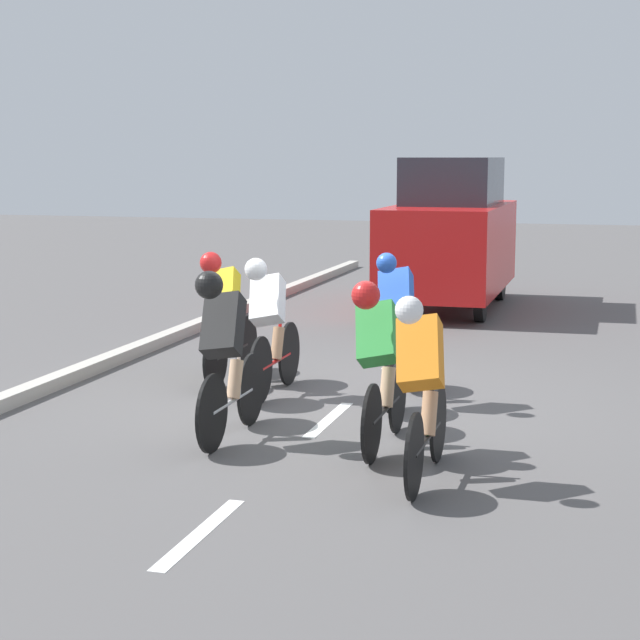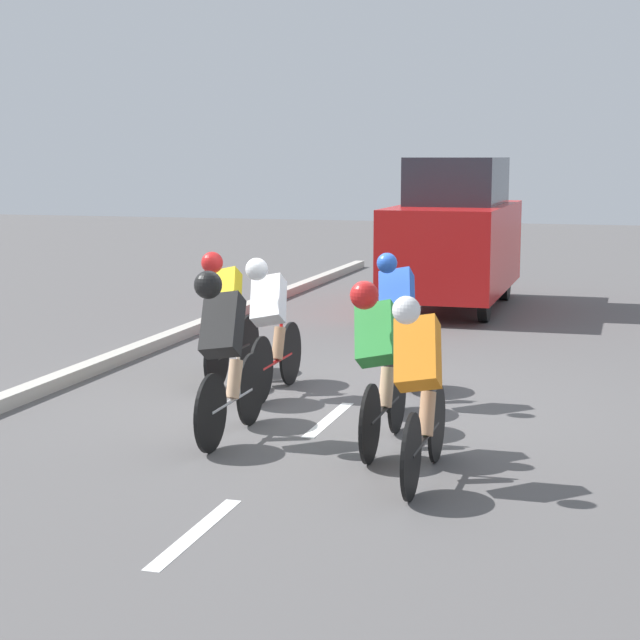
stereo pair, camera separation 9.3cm
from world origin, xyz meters
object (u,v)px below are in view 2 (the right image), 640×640
object	(u,v)px
cyclist_blue	(399,325)
cyclist_yellow	(227,312)
cyclist_green	(378,359)
cyclist_orange	(420,384)
cyclist_black	(224,349)
cyclist_white	(271,322)
support_car	(455,235)

from	to	relation	value
cyclist_blue	cyclist_yellow	distance (m)	2.07
cyclist_yellow	cyclist_green	world-z (taller)	cyclist_green
cyclist_orange	cyclist_black	bearing A→B (deg)	-21.17
cyclist_blue	cyclist_white	bearing A→B (deg)	1.80
cyclist_orange	cyclist_white	bearing A→B (deg)	-50.72
cyclist_orange	support_car	bearing A→B (deg)	-82.24
cyclist_white	support_car	world-z (taller)	support_car
cyclist_orange	cyclist_white	xyz separation A→B (m)	(2.06, -2.52, 0.00)
cyclist_orange	cyclist_white	distance (m)	3.25
cyclist_blue	support_car	bearing A→B (deg)	-85.25
cyclist_orange	cyclist_black	size ratio (longest dim) A/B	1.02
cyclist_orange	cyclist_green	xyz separation A→B (m)	(0.51, -0.81, 0.02)
cyclist_yellow	support_car	distance (m)	6.62
cyclist_orange	support_car	distance (m)	9.54
cyclist_yellow	cyclist_black	xyz separation A→B (m)	(-0.87, 2.28, 0.03)
cyclist_yellow	cyclist_white	distance (m)	0.83
cyclist_green	cyclist_white	distance (m)	2.31
support_car	cyclist_white	bearing A→B (deg)	83.64
cyclist_blue	cyclist_green	size ratio (longest dim) A/B	1.04
cyclist_white	cyclist_black	bearing A→B (deg)	96.27
support_car	cyclist_yellow	bearing A→B (deg)	77.33
cyclist_blue	cyclist_orange	xyz separation A→B (m)	(-0.71, 2.56, -0.03)
cyclist_orange	cyclist_yellow	size ratio (longest dim) A/B	1.03
cyclist_yellow	cyclist_black	size ratio (longest dim) A/B	0.99
cyclist_black	cyclist_green	bearing A→B (deg)	-176.41
cyclist_blue	cyclist_green	xyz separation A→B (m)	(-0.20, 1.75, -0.01)
cyclist_blue	cyclist_green	world-z (taller)	cyclist_blue
cyclist_blue	cyclist_orange	distance (m)	2.66
cyclist_green	cyclist_white	bearing A→B (deg)	-47.93
cyclist_white	support_car	bearing A→B (deg)	-96.36
cyclist_green	cyclist_black	xyz separation A→B (m)	(1.35, 0.08, 0.03)
cyclist_white	cyclist_green	bearing A→B (deg)	132.07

